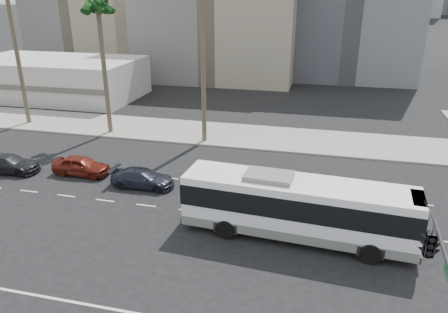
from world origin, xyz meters
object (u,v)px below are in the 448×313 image
(city_bus, at_px, (297,206))
(car_b, at_px, (81,166))
(car_a, at_px, (143,178))
(traffic_signal, at_px, (431,257))
(car_c, at_px, (8,163))
(palm_mid, at_px, (98,8))

(city_bus, bearing_deg, car_b, 167.60)
(car_a, bearing_deg, city_bus, -110.81)
(city_bus, height_order, car_a, city_bus)
(city_bus, distance_m, traffic_signal, 11.15)
(car_c, height_order, palm_mid, palm_mid)
(car_a, xyz_separation_m, palm_mid, (-8.25, 10.77, 11.18))
(car_b, height_order, palm_mid, palm_mid)
(car_a, xyz_separation_m, car_b, (-5.50, 0.87, 0.08))
(city_bus, xyz_separation_m, traffic_signal, (4.61, -9.43, 3.77))
(car_b, xyz_separation_m, palm_mid, (-2.75, 9.90, 11.09))
(car_b, height_order, traffic_signal, traffic_signal)
(city_bus, relative_size, traffic_signal, 1.93)
(car_a, relative_size, car_b, 1.05)
(city_bus, xyz_separation_m, car_b, (-16.86, 4.97, -1.22))
(traffic_signal, relative_size, palm_mid, 0.52)
(city_bus, xyz_separation_m, palm_mid, (-19.61, 14.88, 9.88))
(car_b, bearing_deg, traffic_signal, -123.68)
(city_bus, relative_size, car_c, 2.73)
(car_c, xyz_separation_m, traffic_signal, (27.33, -13.53, 5.04))
(car_a, relative_size, palm_mid, 0.35)
(city_bus, relative_size, car_b, 2.97)
(city_bus, bearing_deg, car_c, 173.81)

